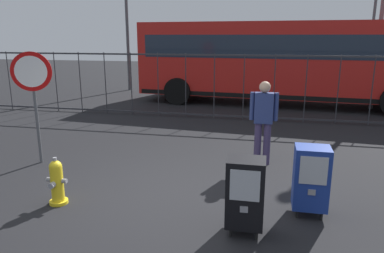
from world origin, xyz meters
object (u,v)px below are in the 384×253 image
(stop_sign, at_px, (33,84))
(street_light_far_left, at_px, (376,1))
(newspaper_box_primary, at_px, (311,178))
(bus_near, at_px, (282,58))
(newspaper_box_secondary, at_px, (245,193))
(street_light_near_left, at_px, (126,6))
(fire_hydrant, at_px, (57,182))
(pedestrian, at_px, (263,118))

(stop_sign, xyz_separation_m, street_light_far_left, (9.48, 14.29, 2.58))
(newspaper_box_primary, relative_size, bus_near, 0.10)
(newspaper_box_secondary, distance_m, street_light_near_left, 13.84)
(newspaper_box_secondary, height_order, bus_near, bus_near)
(fire_hydrant, relative_size, pedestrian, 0.45)
(street_light_near_left, bearing_deg, newspaper_box_primary, -57.44)
(bus_near, xyz_separation_m, street_light_near_left, (-6.93, 2.24, 2.13))
(newspaper_box_primary, bearing_deg, street_light_near_left, 122.56)
(fire_hydrant, relative_size, bus_near, 0.07)
(newspaper_box_secondary, xyz_separation_m, stop_sign, (-4.26, 1.87, 1.03))
(fire_hydrant, height_order, bus_near, bus_near)
(fire_hydrant, distance_m, newspaper_box_primary, 3.77)
(fire_hydrant, xyz_separation_m, bus_near, (3.52, 9.39, 1.36))
(newspaper_box_primary, relative_size, street_light_near_left, 0.16)
(fire_hydrant, distance_m, stop_sign, 2.46)
(newspaper_box_secondary, distance_m, street_light_far_left, 17.36)
(newspaper_box_primary, xyz_separation_m, newspaper_box_secondary, (-0.87, -0.70, 0.00))
(newspaper_box_secondary, relative_size, street_light_near_left, 0.16)
(street_light_near_left, bearing_deg, pedestrian, -54.93)
(newspaper_box_primary, relative_size, street_light_far_left, 0.14)
(newspaper_box_primary, height_order, pedestrian, pedestrian)
(newspaper_box_secondary, height_order, stop_sign, stop_sign)
(street_light_near_left, xyz_separation_m, street_light_far_left, (11.50, 4.26, 0.34))
(fire_hydrant, xyz_separation_m, stop_sign, (-1.39, 1.60, 1.25))
(stop_sign, xyz_separation_m, street_light_near_left, (-2.02, 10.02, 2.24))
(newspaper_box_secondary, bearing_deg, street_light_far_left, 72.09)
(bus_near, bearing_deg, street_light_near_left, 166.75)
(newspaper_box_primary, bearing_deg, fire_hydrant, -173.41)
(newspaper_box_secondary, bearing_deg, bus_near, 86.11)
(newspaper_box_secondary, bearing_deg, pedestrian, 86.82)
(bus_near, bearing_deg, street_light_far_left, 59.53)
(bus_near, bearing_deg, fire_hydrant, -105.94)
(fire_hydrant, xyz_separation_m, newspaper_box_secondary, (2.87, -0.27, 0.22))
(street_light_far_left, bearing_deg, pedestrian, -110.70)
(newspaper_box_primary, xyz_separation_m, stop_sign, (-5.13, 1.17, 1.03))
(bus_near, bearing_deg, stop_sign, -117.63)
(newspaper_box_primary, height_order, newspaper_box_secondary, same)
(newspaper_box_secondary, relative_size, bus_near, 0.10)
(fire_hydrant, bearing_deg, street_light_far_left, 63.02)
(fire_hydrant, relative_size, stop_sign, 0.33)
(stop_sign, bearing_deg, newspaper_box_secondary, -23.75)
(newspaper_box_primary, bearing_deg, bus_near, 91.38)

